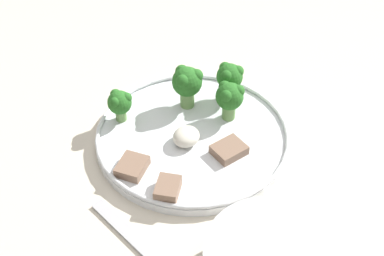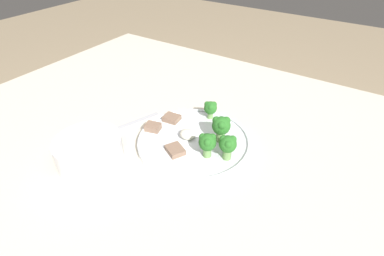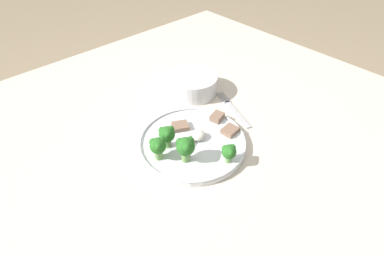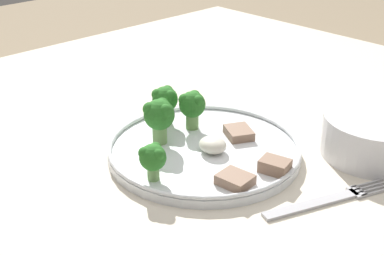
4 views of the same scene
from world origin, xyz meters
The scene contains 12 objects.
table centered at (0.00, 0.00, 0.63)m, with size 1.30×1.17×0.71m.
dinner_plate centered at (-0.05, -0.07, 0.72)m, with size 0.27×0.27×0.02m.
fork centered at (0.14, -0.04, 0.71)m, with size 0.08×0.18×0.00m.
cream_bowl centered at (0.11, 0.11, 0.74)m, with size 0.15×0.15×0.06m.
broccoli_floret_near_rim_left centered at (-0.03, -0.17, 0.76)m, with size 0.04×0.03×0.05m.
broccoli_floret_center_left centered at (-0.10, -0.04, 0.76)m, with size 0.04×0.04×0.06m.
broccoli_floret_back_left centered at (-0.15, -0.05, 0.76)m, with size 0.04×0.04×0.06m.
broccoli_floret_front_left centered at (-0.10, -0.10, 0.77)m, with size 0.04×0.04×0.07m.
meat_slice_front_slice centered at (0.05, -0.11, 0.73)m, with size 0.04×0.04×0.01m.
meat_slice_middle_slice centered at (0.06, -0.05, 0.73)m, with size 0.04×0.04×0.02m.
meat_slice_rear_slice centered at (-0.04, -0.01, 0.73)m, with size 0.05×0.05×0.01m.
sauce_dollop centered at (-0.03, -0.07, 0.74)m, with size 0.04×0.04×0.02m.
Camera 2 is at (-0.36, 0.41, 1.17)m, focal length 28.00 mm.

